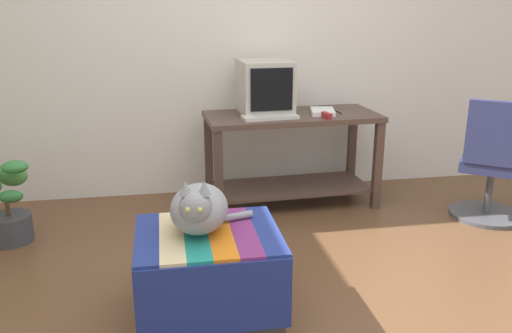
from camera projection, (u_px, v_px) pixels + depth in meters
The scene contains 12 objects.
ground_plane at pixel (301, 321), 2.63m from camera, with size 14.00×14.00×0.00m, color brown.
back_wall at pixel (239, 31), 4.17m from camera, with size 8.00×0.10×2.60m, color silver.
desk at pixel (291, 144), 4.05m from camera, with size 1.32×0.64×0.71m.
tv_monitor at pixel (265, 87), 3.97m from camera, with size 0.39×0.43×0.39m.
keyboard at pixel (270, 117), 3.81m from camera, with size 0.40×0.15×0.02m, color beige.
book at pixel (323, 112), 3.98m from camera, with size 0.17×0.24×0.03m, color white.
ottoman_with_blanket at pixel (209, 275), 2.62m from camera, with size 0.69×0.60×0.45m.
cat at pixel (199, 208), 2.53m from camera, with size 0.45×0.42×0.30m.
potted_plant at pixel (7, 205), 3.45m from camera, with size 0.40×0.34×0.56m.
office_chair at pixel (492, 169), 3.76m from camera, with size 0.59×0.59×0.89m.
stapler at pixel (327, 115), 3.83m from camera, with size 0.04×0.11×0.04m, color #A31E1E.
pen at pixel (338, 112), 4.04m from camera, with size 0.01×0.01×0.14m, color black.
Camera 1 is at (-0.62, -2.21, 1.51)m, focal length 37.21 mm.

